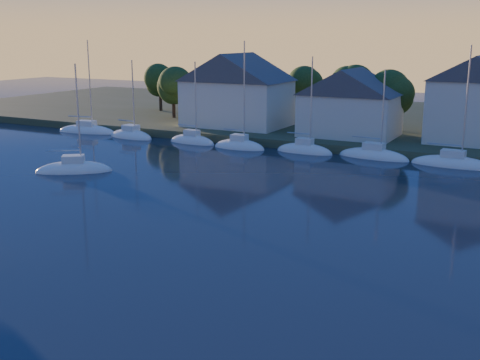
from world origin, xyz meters
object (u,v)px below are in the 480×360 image
Objects in this scene: drifting_sailboat_left at (74,171)px; clubhouse_west at (237,89)px; clubhouse_centre at (351,102)px; clubhouse_east at (477,98)px.

clubhouse_west is at bearing 48.91° from drifting_sailboat_left.
clubhouse_west is 1.19× the size of drifting_sailboat_left.
clubhouse_centre is 1.10× the size of clubhouse_east.
clubhouse_west reaches higher than clubhouse_centre.
clubhouse_west is at bearing 176.42° from clubhouse_centre.
drifting_sailboat_left is at bearing -124.14° from clubhouse_centre.
clubhouse_east reaches higher than drifting_sailboat_left.
drifting_sailboat_left is (-32.68, -29.55, -5.90)m from clubhouse_east.
clubhouse_east is 0.92× the size of drifting_sailboat_left.
drifting_sailboat_left reaches higher than clubhouse_centre.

